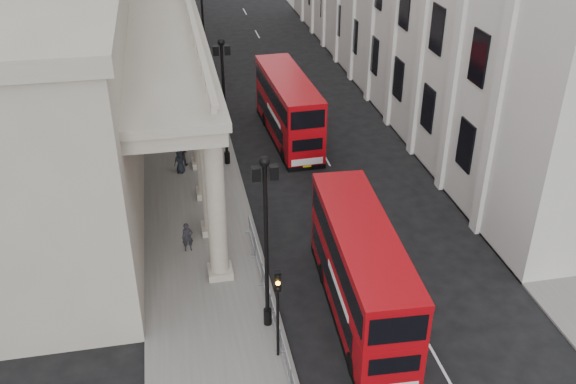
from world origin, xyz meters
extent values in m
cube|color=slate|center=(-3.00, 30.00, 0.06)|extent=(6.00, 140.00, 0.12)
cube|color=slate|center=(13.50, 30.00, 0.06)|extent=(3.00, 140.00, 0.12)
cube|color=slate|center=(-0.05, 30.00, 0.07)|extent=(0.20, 140.00, 0.14)
cube|color=#A19887|center=(-10.50, 18.00, 6.00)|extent=(9.00, 28.00, 12.00)
cylinder|color=black|center=(-0.60, 4.00, 0.52)|extent=(0.36, 0.36, 0.80)
cylinder|color=black|center=(-0.60, 4.00, 4.12)|extent=(0.18, 0.18, 8.00)
sphere|color=black|center=(-0.60, 4.00, 8.22)|extent=(0.44, 0.44, 0.44)
cube|color=black|center=(-0.25, 4.00, 7.72)|extent=(0.35, 0.35, 0.55)
cube|color=black|center=(-0.95, 4.00, 7.72)|extent=(0.35, 0.35, 0.55)
cylinder|color=black|center=(-0.60, 20.00, 0.52)|extent=(0.36, 0.36, 0.80)
cylinder|color=black|center=(-0.60, 20.00, 4.12)|extent=(0.18, 0.18, 8.00)
sphere|color=black|center=(-0.60, 20.00, 8.22)|extent=(0.44, 0.44, 0.44)
cube|color=black|center=(-0.25, 20.00, 7.72)|extent=(0.35, 0.35, 0.55)
cube|color=black|center=(-0.95, 20.00, 7.72)|extent=(0.35, 0.35, 0.55)
cylinder|color=black|center=(-0.60, 36.00, 0.52)|extent=(0.36, 0.36, 0.80)
cylinder|color=black|center=(-0.60, 36.00, 4.12)|extent=(0.18, 0.18, 8.00)
cylinder|color=black|center=(-0.50, 2.00, 1.82)|extent=(0.12, 0.12, 3.40)
cube|color=black|center=(-0.50, 2.00, 3.97)|extent=(0.28, 0.22, 0.90)
sphere|color=black|center=(-0.50, 1.87, 4.27)|extent=(0.18, 0.18, 0.18)
sphere|color=orange|center=(-0.50, 1.87, 3.97)|extent=(0.18, 0.18, 0.18)
sphere|color=black|center=(-0.50, 1.87, 3.67)|extent=(0.18, 0.18, 0.18)
cube|color=gray|center=(-0.35, 1.05, 0.67)|extent=(0.50, 2.30, 1.10)
cube|color=gray|center=(-0.35, 3.40, 0.67)|extent=(0.50, 2.30, 1.10)
cube|color=gray|center=(-0.35, 5.75, 0.67)|extent=(0.50, 2.30, 1.10)
cube|color=gray|center=(-0.35, 8.10, 0.67)|extent=(0.50, 2.30, 1.10)
cube|color=gray|center=(-0.35, 10.45, 0.67)|extent=(0.50, 2.30, 1.10)
cube|color=#A8070E|center=(3.62, 4.09, 1.35)|extent=(3.01, 10.61, 2.00)
cube|color=#A8070E|center=(3.62, 4.09, 3.42)|extent=(3.01, 10.61, 1.75)
cube|color=#A8070E|center=(3.62, 4.09, 4.42)|extent=(3.05, 10.65, 0.25)
cube|color=black|center=(3.62, 4.09, 0.17)|extent=(3.03, 10.61, 0.35)
cube|color=black|center=(3.62, 4.09, 1.60)|extent=(2.97, 8.61, 1.00)
cube|color=black|center=(3.62, 4.09, 3.52)|extent=(3.04, 10.01, 1.10)
cylinder|color=black|center=(2.31, 0.50, 0.50)|extent=(0.37, 1.01, 1.00)
cylinder|color=black|center=(4.57, 0.39, 0.50)|extent=(0.37, 1.01, 1.00)
cylinder|color=black|center=(2.61, 6.59, 0.50)|extent=(0.37, 1.01, 1.00)
cylinder|color=black|center=(4.87, 6.48, 0.50)|extent=(0.37, 1.01, 1.00)
cube|color=#B5080F|center=(4.14, 23.41, 1.35)|extent=(2.94, 10.57, 1.99)
cube|color=#B5080F|center=(4.14, 23.41, 3.41)|extent=(2.94, 10.57, 1.74)
cube|color=#B5080F|center=(4.14, 23.41, 4.41)|extent=(2.98, 10.61, 0.25)
cube|color=black|center=(4.14, 23.41, 0.17)|extent=(2.96, 10.57, 0.35)
cube|color=black|center=(4.14, 23.41, 1.60)|extent=(2.92, 8.58, 1.00)
cube|color=black|center=(4.14, 23.41, 3.51)|extent=(2.98, 9.97, 1.10)
cube|color=white|center=(4.37, 18.19, 0.65)|extent=(2.09, 0.15, 0.45)
cube|color=yellow|center=(4.37, 18.18, 0.32)|extent=(0.55, 0.06, 0.13)
cylinder|color=black|center=(3.17, 19.72, 0.50)|extent=(0.36, 1.01, 1.00)
cylinder|color=black|center=(5.42, 19.82, 0.50)|extent=(0.36, 1.01, 1.00)
cylinder|color=black|center=(2.91, 25.80, 0.50)|extent=(0.36, 1.01, 1.00)
cylinder|color=black|center=(5.16, 25.90, 0.50)|extent=(0.36, 1.01, 1.00)
imported|color=black|center=(-3.72, 10.44, 0.92)|extent=(0.62, 0.44, 1.59)
imported|color=#292420|center=(-3.52, 20.33, 0.92)|extent=(0.88, 0.74, 1.59)
imported|color=black|center=(-3.67, 19.29, 0.88)|extent=(0.87, 0.72, 1.53)
camera|label=1|loc=(-3.95, -17.68, 19.35)|focal=40.00mm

